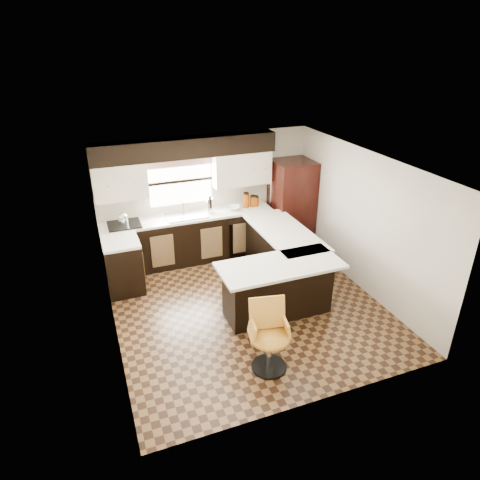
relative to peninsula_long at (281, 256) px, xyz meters
name	(u,v)px	position (x,y,z in m)	size (l,w,h in m)	color
floor	(247,306)	(-0.90, -0.62, -0.45)	(4.40, 4.40, 0.00)	#49301A
ceiling	(248,164)	(-0.90, -0.62, 1.95)	(4.40, 4.40, 0.00)	silver
wall_back	(206,195)	(-0.90, 1.58, 0.75)	(4.40, 4.40, 0.00)	beige
wall_front	(322,322)	(-0.90, -2.83, 0.75)	(4.40, 4.40, 0.00)	beige
wall_left	(106,264)	(-3.00, -0.62, 0.75)	(4.40, 4.40, 0.00)	beige
wall_right	(362,221)	(1.20, -0.62, 0.75)	(4.40, 4.40, 0.00)	beige
base_cab_back	(190,239)	(-1.35, 1.28, 0.00)	(3.30, 0.60, 0.90)	black
base_cab_left	(124,266)	(-2.70, 0.62, 0.00)	(0.60, 0.70, 0.90)	black
counter_back	(189,217)	(-1.35, 1.28, 0.47)	(3.30, 0.60, 0.04)	silver
counter_left	(120,242)	(-2.70, 0.62, 0.47)	(0.60, 0.70, 0.04)	silver
soffit	(186,147)	(-1.30, 1.40, 1.77)	(3.40, 0.35, 0.36)	black
upper_cab_left	(120,182)	(-2.52, 1.40, 1.27)	(0.94, 0.35, 0.64)	beige
upper_cab_right	(241,168)	(-0.22, 1.40, 1.27)	(1.14, 0.35, 0.64)	beige
window_pane	(180,181)	(-1.40, 1.56, 1.10)	(1.20, 0.02, 0.90)	white
valance	(180,162)	(-1.40, 1.52, 1.49)	(1.30, 0.06, 0.18)	#D19B93
sink	(186,216)	(-1.40, 1.25, 0.51)	(0.75, 0.45, 0.03)	#B2B2B7
dishwasher	(243,238)	(-0.35, 0.99, -0.02)	(0.58, 0.03, 0.78)	black
cooktop	(124,225)	(-2.55, 1.25, 0.51)	(0.58, 0.50, 0.03)	black
peninsula_long	(281,256)	(0.00, 0.00, 0.00)	(0.60, 1.95, 0.90)	black
peninsula_return	(278,289)	(-0.53, -0.97, 0.00)	(1.65, 0.60, 0.90)	black
counter_pen_long	(284,232)	(0.05, 0.00, 0.47)	(0.84, 1.95, 0.04)	silver
counter_pen_return	(280,265)	(-0.55, -1.06, 0.47)	(1.89, 0.84, 0.04)	silver
refrigerator	(291,205)	(0.79, 1.17, 0.46)	(0.78, 0.75, 1.83)	black
bar_chair	(270,338)	(-1.17, -2.08, 0.04)	(0.52, 0.52, 0.98)	gold
kettle	(123,218)	(-2.56, 1.26, 0.64)	(0.18, 0.18, 0.25)	silver
percolator	(210,205)	(-0.91, 1.28, 0.64)	(0.13, 0.13, 0.30)	silver
mixing_bowl	(233,208)	(-0.44, 1.27, 0.53)	(0.26, 0.26, 0.07)	white
canister_large	(246,201)	(-0.16, 1.30, 0.63)	(0.12, 0.12, 0.28)	#833706
canister_med	(253,202)	(-0.01, 1.30, 0.60)	(0.12, 0.12, 0.20)	#833706
canister_small	(256,202)	(0.05, 1.30, 0.59)	(0.13, 0.13, 0.18)	#833706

